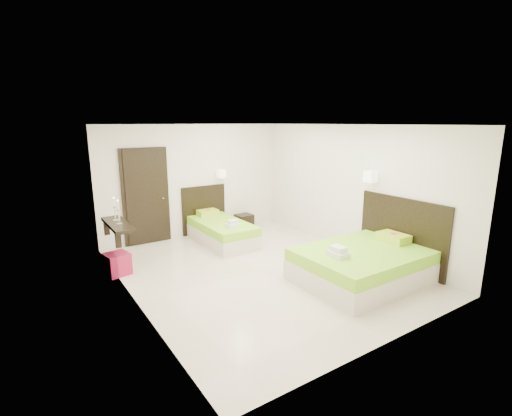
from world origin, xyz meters
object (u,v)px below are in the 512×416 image
bed_double (365,262)px  ottoman (117,264)px  nightstand (244,221)px  bed_single (220,229)px

bed_double → ottoman: bed_double is taller
nightstand → ottoman: ottoman is taller
bed_single → bed_double: bed_double is taller
bed_double → nightstand: bed_double is taller
nightstand → bed_double: bearing=-91.0°
bed_single → ottoman: bed_single is taller
bed_double → ottoman: 4.33m
ottoman → nightstand: bearing=20.3°
bed_single → nightstand: bed_single is taller
bed_single → bed_double: size_ratio=0.88×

